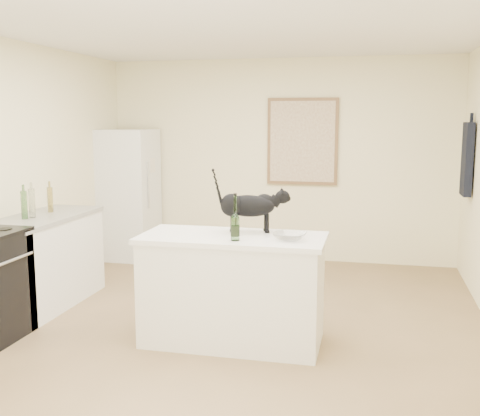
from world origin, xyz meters
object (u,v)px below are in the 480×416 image
object	(u,v)px
glass_bowl	(290,236)
fridge	(128,194)
wine_bottle	(235,220)
black_cat	(248,209)

from	to	relation	value
glass_bowl	fridge	bearing A→B (deg)	133.85
fridge	wine_bottle	size ratio (longest dim) A/B	5.26
wine_bottle	fridge	bearing A→B (deg)	127.76
fridge	wine_bottle	world-z (taller)	fridge
black_cat	wine_bottle	size ratio (longest dim) A/B	1.76
fridge	black_cat	distance (m)	3.22
glass_bowl	black_cat	bearing A→B (deg)	147.91
wine_bottle	glass_bowl	world-z (taller)	wine_bottle
black_cat	fridge	bearing A→B (deg)	113.11
black_cat	glass_bowl	xyz separation A→B (m)	(0.38, -0.24, -0.17)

